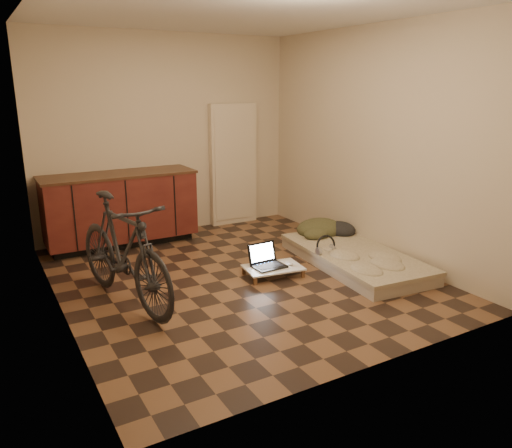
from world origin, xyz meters
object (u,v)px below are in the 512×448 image
bicycle (123,246)px  lap_desk (273,268)px  laptop (267,261)px  futon (354,258)px

bicycle → lap_desk: 1.61m
bicycle → laptop: 1.55m
bicycle → lap_desk: size_ratio=2.67×
laptop → bicycle: bearing=177.1°
lap_desk → bicycle: bearing=-175.6°
futon → lap_desk: bearing=175.3°
lap_desk → laptop: 0.10m
futon → lap_desk: size_ratio=2.98×
bicycle → laptop: size_ratio=5.05×
futon → lap_desk: 0.98m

